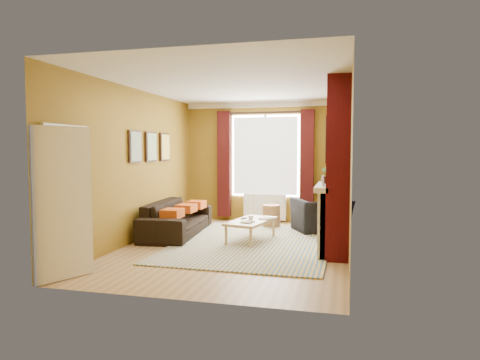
# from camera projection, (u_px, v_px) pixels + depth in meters

# --- Properties ---
(ground) EXTENTS (5.50, 5.50, 0.00)m
(ground) POSITION_uv_depth(u_px,v_px,m) (237.00, 246.00, 7.48)
(ground) COLOR #987245
(ground) RESTS_ON ground
(room_walls) EXTENTS (3.82, 5.54, 2.83)m
(room_walls) POSITION_uv_depth(u_px,v_px,m) (275.00, 167.00, 7.51)
(room_walls) COLOR #816118
(room_walls) RESTS_ON ground
(striped_rug) EXTENTS (2.78, 3.81, 0.02)m
(striped_rug) POSITION_uv_depth(u_px,v_px,m) (253.00, 243.00, 7.71)
(striped_rug) COLOR #376698
(striped_rug) RESTS_ON ground
(sofa) EXTENTS (1.09, 2.36, 0.67)m
(sofa) POSITION_uv_depth(u_px,v_px,m) (177.00, 218.00, 8.53)
(sofa) COLOR black
(sofa) RESTS_ON ground
(armchair) EXTENTS (1.36, 1.30, 0.69)m
(armchair) POSITION_uv_depth(u_px,v_px,m) (321.00, 215.00, 8.80)
(armchair) COLOR black
(armchair) RESTS_ON ground
(coffee_table) EXTENTS (0.83, 1.29, 0.40)m
(coffee_table) POSITION_uv_depth(u_px,v_px,m) (251.00, 222.00, 7.88)
(coffee_table) COLOR tan
(coffee_table) RESTS_ON ground
(wicker_stool) EXTENTS (0.43, 0.43, 0.49)m
(wicker_stool) POSITION_uv_depth(u_px,v_px,m) (271.00, 216.00, 9.36)
(wicker_stool) COLOR #956940
(wicker_stool) RESTS_ON ground
(floor_lamp) EXTENTS (0.25, 0.25, 1.44)m
(floor_lamp) POSITION_uv_depth(u_px,v_px,m) (332.00, 175.00, 9.35)
(floor_lamp) COLOR black
(floor_lamp) RESTS_ON ground
(book_a) EXTENTS (0.25, 0.29, 0.02)m
(book_a) POSITION_uv_depth(u_px,v_px,m) (243.00, 221.00, 7.65)
(book_a) COLOR #999999
(book_a) RESTS_ON coffee_table
(book_b) EXTENTS (0.27, 0.31, 0.02)m
(book_b) POSITION_uv_depth(u_px,v_px,m) (262.00, 218.00, 8.06)
(book_b) COLOR #999999
(book_b) RESTS_ON coffee_table
(mug) EXTENTS (0.11, 0.11, 0.09)m
(mug) POSITION_uv_depth(u_px,v_px,m) (251.00, 219.00, 7.75)
(mug) COLOR #999999
(mug) RESTS_ON coffee_table
(tv_remote) EXTENTS (0.09, 0.17, 0.02)m
(tv_remote) POSITION_uv_depth(u_px,v_px,m) (244.00, 218.00, 8.02)
(tv_remote) COLOR #252628
(tv_remote) RESTS_ON coffee_table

